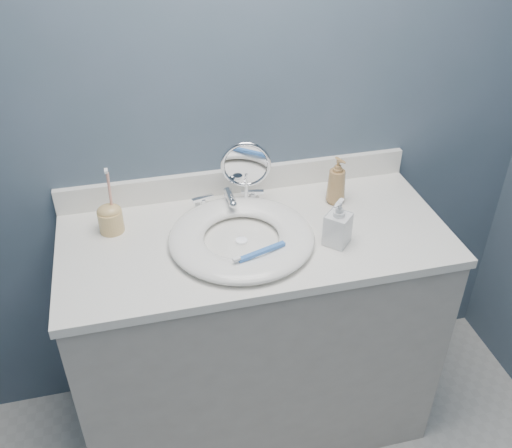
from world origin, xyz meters
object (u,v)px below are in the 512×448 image
object	(u,v)px
makeup_mirror	(246,172)
soap_bottle_amber	(337,181)
soap_bottle_clear	(338,222)
toothbrush_holder	(110,217)

from	to	relation	value
makeup_mirror	soap_bottle_amber	size ratio (longest dim) A/B	1.44
soap_bottle_amber	soap_bottle_clear	world-z (taller)	soap_bottle_amber
makeup_mirror	toothbrush_holder	size ratio (longest dim) A/B	1.08
soap_bottle_amber	makeup_mirror	bearing A→B (deg)	151.46
soap_bottle_amber	soap_bottle_clear	size ratio (longest dim) A/B	1.08
soap_bottle_clear	toothbrush_holder	size ratio (longest dim) A/B	0.69
toothbrush_holder	soap_bottle_clear	bearing A→B (deg)	-19.01
soap_bottle_clear	toothbrush_holder	xyz separation A→B (m)	(-0.67, 0.23, -0.03)
makeup_mirror	soap_bottle_amber	xyz separation A→B (m)	(0.30, -0.05, -0.05)
soap_bottle_clear	toothbrush_holder	distance (m)	0.71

